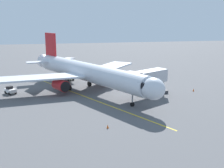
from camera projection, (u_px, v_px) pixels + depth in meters
The scene contains 10 objects.
ground_plane at pixel (80, 88), 60.62m from camera, with size 220.00×220.00×0.00m, color #565659.
apron_lead_in_line at pixel (91, 99), 52.50m from camera, with size 0.24×40.00×0.01m, color yellow.
airplane at pixel (87, 72), 57.48m from camera, with size 31.15×36.96×11.50m.
jet_bridge at pixel (144, 79), 52.52m from camera, with size 10.89×7.53×5.40m.
ground_crew_marshaller at pixel (148, 95), 52.15m from camera, with size 0.28×0.42×1.71m.
belt_loader_near_nose at pixel (69, 77), 68.05m from camera, with size 3.11×4.63×2.32m.
tug_portside at pixel (10, 90), 56.02m from camera, with size 2.59×2.74×1.50m.
safety_cone_nose_left at pixel (108, 126), 38.55m from camera, with size 0.32×0.32×0.55m, color #F2590F.
safety_cone_nose_right at pixel (193, 90), 57.92m from camera, with size 0.32×0.32×0.55m, color #F2590F.
safety_cone_wing_port at pixel (163, 94), 54.79m from camera, with size 0.32×0.32×0.55m, color #F2590F.
Camera 1 is at (4.76, 58.94, 15.12)m, focal length 44.06 mm.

